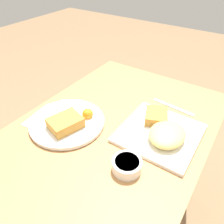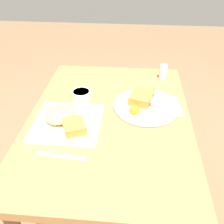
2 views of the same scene
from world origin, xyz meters
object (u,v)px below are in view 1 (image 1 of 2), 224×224
(plate_square_near, at_px, (162,131))
(sauce_ramekin, at_px, (127,165))
(plate_oval_far, at_px, (67,121))
(butter_knife, at_px, (173,107))

(plate_square_near, bearing_deg, sauce_ramekin, 172.09)
(plate_square_near, distance_m, plate_oval_far, 0.36)
(plate_square_near, height_order, butter_knife, plate_square_near)
(plate_square_near, bearing_deg, plate_oval_far, 114.00)
(plate_square_near, distance_m, butter_knife, 0.19)
(plate_square_near, distance_m, sauce_ramekin, 0.20)
(plate_oval_far, relative_size, sauce_ramekin, 3.12)
(plate_square_near, height_order, plate_oval_far, plate_square_near)
(butter_knife, bearing_deg, sauce_ramekin, 95.26)
(butter_knife, bearing_deg, plate_oval_far, 53.55)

